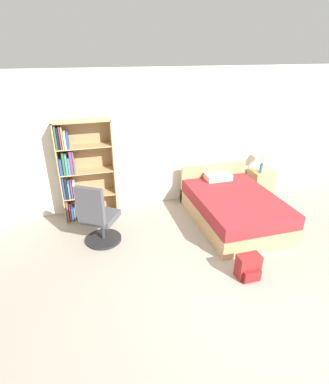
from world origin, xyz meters
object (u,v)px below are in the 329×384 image
Objects in this scene: nightstand at (261,182)px; backpack_red at (248,267)px; bed at (233,207)px; table_lamp at (264,152)px; bookshelf at (79,172)px; office_chair at (98,219)px; water_bottle at (261,168)px.

nightstand reaches higher than backpack_red.
bed is at bearing -142.81° from nightstand.
table_lamp is (-0.04, -0.00, 0.68)m from nightstand.
bookshelf is 5.18× the size of backpack_red.
office_chair is (0.21, -0.95, -0.45)m from bookshelf.
bed reaches higher than nightstand.
nightstand is 1.57× the size of backpack_red.
bookshelf reaches higher than bed.
bookshelf is 3.22m from backpack_red.
office_chair is (-2.41, -0.09, 0.19)m from bed.
water_bottle is at bearing -2.04° from bookshelf.
office_chair is 1.97× the size of nightstand.
bookshelf is 8.89× the size of water_bottle.
bed is 9.72× the size of water_bottle.
backpack_red is (1.90, -1.37, -0.30)m from office_chair.
bookshelf reaches higher than table_lamp.
backpack_red is (-1.50, -2.19, -0.48)m from water_bottle.
table_lamp is (3.47, 0.93, 0.49)m from office_chair.
bookshelf is 2.83m from bed.
table_lamp is at bearing 38.13° from bed.
nightstand is (3.51, 0.93, -0.19)m from office_chair.
nightstand is at bearing -0.37° from bookshelf.
backpack_red is at bearing -124.46° from table_lamp.
table_lamp is at bearing 14.95° from office_chair.
office_chair reaches higher than table_lamp.
nightstand is 2.81m from backpack_red.
office_chair is at bearing -77.65° from bookshelf.
bed is at bearing 70.67° from backpack_red.
bed is at bearing -141.87° from table_lamp.
nightstand is 1.10× the size of table_lamp.
office_chair reaches higher than water_bottle.
office_chair is 3.09× the size of backpack_red.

